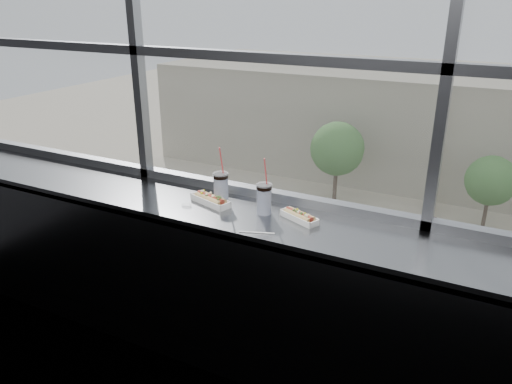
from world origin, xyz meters
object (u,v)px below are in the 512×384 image
at_px(car_far_b, 475,239).
at_px(pedestrian_b, 431,196).
at_px(hotdog_tray_left, 210,200).
at_px(car_near_c, 482,326).
at_px(wrapper, 186,205).
at_px(hotdog_tray_right, 299,216).
at_px(loose_straw, 257,233).
at_px(soda_cup_right, 264,197).
at_px(car_near_a, 176,247).
at_px(soda_cup_left, 221,186).
at_px(tree_left, 337,149).
at_px(car_near_b, 306,282).
at_px(tree_center, 491,181).

height_order(car_far_b, pedestrian_b, pedestrian_b).
relative_size(hotdog_tray_left, car_near_c, 0.05).
xyz_separation_m(wrapper, car_near_c, (2.27, 16.36, -11.03)).
xyz_separation_m(hotdog_tray_right, loose_straw, (-0.15, -0.27, -0.02)).
bearing_deg(soda_cup_right, car_near_a, 128.70).
xyz_separation_m(soda_cup_left, pedestrian_b, (-1.85, 29.34, -11.07)).
distance_m(soda_cup_left, car_near_c, 19.76).
xyz_separation_m(car_far_b, car_near_a, (-13.91, -8.00, -0.02)).
relative_size(pedestrian_b, tree_left, 0.39).
xyz_separation_m(soda_cup_right, pedestrian_b, (-2.18, 29.38, -11.07)).
relative_size(wrapper, car_far_b, 0.01).
xyz_separation_m(wrapper, car_near_a, (-12.52, 16.36, -11.06)).
bearing_deg(soda_cup_left, hotdog_tray_right, -3.59).
distance_m(hotdog_tray_left, hotdog_tray_right, 0.60).
bearing_deg(soda_cup_left, hotdog_tray_left, -125.50).
height_order(hotdog_tray_right, loose_straw, hotdog_tray_right).
bearing_deg(car_near_b, soda_cup_left, -159.77).
height_order(car_near_c, car_far_b, car_near_c).
height_order(car_far_b, car_near_a, car_far_b).
distance_m(car_far_b, car_near_a, 16.04).
relative_size(car_far_b, tree_center, 1.30).
bearing_deg(pedestrian_b, car_far_b, -149.11).
bearing_deg(wrapper, soda_cup_left, 46.58).
bearing_deg(car_near_c, car_near_b, 96.29).
bearing_deg(hotdog_tray_left, hotdog_tray_right, 20.03).
height_order(hotdog_tray_right, car_near_b, hotdog_tray_right).
distance_m(loose_straw, pedestrian_b, 31.69).
distance_m(soda_cup_left, wrapper, 0.25).
height_order(loose_straw, car_near_c, loose_straw).
relative_size(hotdog_tray_right, tree_center, 0.06).
bearing_deg(loose_straw, soda_cup_right, 87.62).
height_order(car_near_b, tree_center, tree_center).
xyz_separation_m(soda_cup_right, car_near_a, (-13.00, 16.23, -11.16)).
distance_m(soda_cup_right, loose_straw, 0.30).
bearing_deg(car_near_a, loose_straw, -140.87).
bearing_deg(tree_center, car_near_b, -119.64).
bearing_deg(soda_cup_left, car_near_a, 128.06).
relative_size(hotdog_tray_left, hotdog_tray_right, 1.14).
relative_size(car_near_c, tree_center, 1.32).
relative_size(car_far_b, pedestrian_b, 2.75).
height_order(soda_cup_left, car_near_b, soda_cup_left).
height_order(soda_cup_right, car_far_b, soda_cup_right).
distance_m(loose_straw, car_near_c, 19.91).
height_order(hotdog_tray_left, car_far_b, hotdog_tray_left).
bearing_deg(hotdog_tray_left, car_near_b, 125.69).
xyz_separation_m(car_near_c, tree_left, (-10.12, 12.00, 2.73)).
height_order(loose_straw, tree_center, loose_straw).
distance_m(hotdog_tray_left, tree_left, 30.51).
xyz_separation_m(loose_straw, tree_left, (-8.42, 28.50, -8.29)).
bearing_deg(car_near_c, car_far_b, 12.61).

